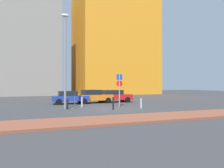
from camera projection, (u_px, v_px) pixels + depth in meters
ground_plane at (110, 109)px, 19.92m from camera, size 120.00×120.00×0.00m
sidewalk_brick at (148, 118)px, 13.94m from camera, size 40.00×3.10×0.14m
parked_car_blue at (70, 97)px, 24.89m from camera, size 4.02×2.12×1.42m
parked_car_orange at (93, 96)px, 26.16m from camera, size 4.32×2.19×1.53m
parked_car_red at (113, 96)px, 27.38m from camera, size 4.41×2.19×1.48m
parking_sign_post at (119, 86)px, 21.69m from camera, size 0.59×0.17×3.15m
parking_meter at (75, 98)px, 20.15m from camera, size 0.18×0.14×1.49m
street_lamp at (65, 54)px, 19.91m from camera, size 0.70×0.36×8.37m
traffic_bollard_near at (67, 104)px, 19.40m from camera, size 0.18×0.18×0.90m
traffic_bollard_mid at (82, 102)px, 21.14m from camera, size 0.16×0.16×0.97m
traffic_bollard_far at (113, 103)px, 19.12m from camera, size 0.14×0.14×1.06m
traffic_bollard_edge at (141, 103)px, 20.29m from camera, size 0.16×0.16×0.88m
building_colorful_midrise at (114, 40)px, 54.14m from camera, size 17.94×13.37×25.89m
building_under_construction at (26, 41)px, 48.12m from camera, size 12.76×14.65×22.96m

